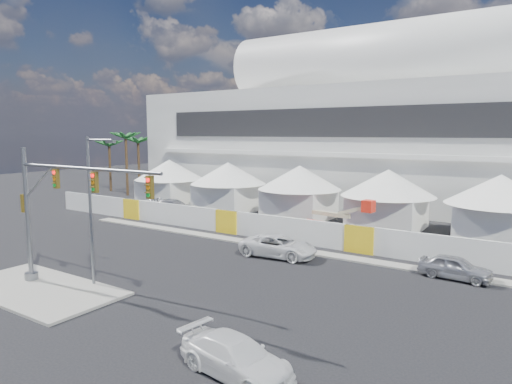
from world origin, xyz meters
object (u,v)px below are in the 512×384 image
Objects in this scene: boom_lift at (326,225)px; pickup_near at (236,357)px; traffic_mast at (51,210)px; lot_car_c at (174,206)px; sedan_silver at (455,267)px; pickup_curb at (278,246)px; streetlight_median at (93,201)px.

pickup_near is at bearing -65.81° from boom_lift.
traffic_mast is at bearing -101.23° from boom_lift.
traffic_mast is (11.37, -21.49, 3.73)m from lot_car_c.
traffic_mast is at bearing 131.89° from sedan_silver.
pickup_near is 34.31m from lot_car_c.
traffic_mast reaches higher than pickup_curb.
sedan_silver is at bearing 37.85° from traffic_mast.
lot_car_c is at bearing 123.00° from streetlight_median.
streetlight_median reaches higher than lot_car_c.
boom_lift reaches higher than sedan_silver.
streetlight_median is (12.98, -19.98, 4.18)m from lot_car_c.
pickup_near is (-4.52, -16.06, -0.02)m from sedan_silver.
sedan_silver is 30.56m from lot_car_c.
streetlight_median is at bearing -98.24° from boom_lift.
sedan_silver is 13.10m from boom_lift.
pickup_curb reaches higher than sedan_silver.
pickup_near is (6.81, -14.49, -0.08)m from pickup_curb.
streetlight_median is (-5.38, -11.15, 4.17)m from pickup_curb.
sedan_silver is at bearing -22.44° from boom_lift.
traffic_mast reaches higher than boom_lift.
lot_car_c is 0.46× the size of traffic_mast.
sedan_silver is at bearing -7.43° from pickup_near.
pickup_curb is 1.06× the size of lot_car_c.
lot_car_c is at bearing 58.80° from pickup_curb.
boom_lift is at bearing 71.50° from traffic_mast.
lot_car_c is at bearing -175.13° from boom_lift.
traffic_mast is 2.25m from streetlight_median.
pickup_curb is 1.16× the size of pickup_near.
pickup_curb is at bearing -125.12° from lot_car_c.
traffic_mast reaches higher than sedan_silver.
traffic_mast is at bearing 145.63° from pickup_curb.
pickup_near is 23.57m from boom_lift.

